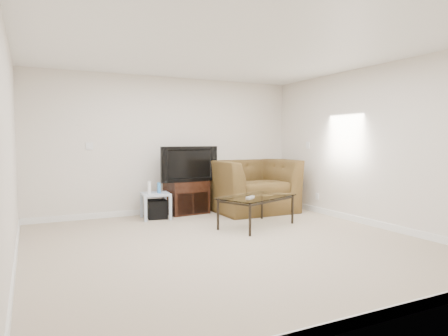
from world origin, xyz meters
name	(u,v)px	position (x,y,z in m)	size (l,w,h in m)	color
floor	(230,244)	(0.00, 0.00, 0.00)	(5.00, 5.00, 0.00)	tan
ceiling	(230,49)	(0.00, 0.00, 2.50)	(5.00, 5.00, 0.00)	white
wall_back	(169,146)	(0.00, 2.50, 1.25)	(5.00, 0.02, 2.50)	silver
wall_left	(9,150)	(-2.50, 0.00, 1.25)	(0.02, 5.00, 2.50)	silver
wall_right	(373,146)	(2.50, 0.00, 1.25)	(0.02, 5.00, 2.50)	silver
plate_back	(89,146)	(-1.40, 2.49, 1.25)	(0.12, 0.02, 0.12)	white
plate_right_switch	(308,145)	(2.49, 1.60, 1.25)	(0.02, 0.09, 0.13)	white
plate_right_outlet	(317,196)	(2.49, 1.30, 0.30)	(0.02, 0.08, 0.12)	white
tv_stand	(186,197)	(0.26, 2.28, 0.30)	(0.72, 0.50, 0.60)	black
dvd_player	(187,187)	(0.26, 2.24, 0.50)	(0.43, 0.30, 0.06)	black
television	(187,164)	(0.26, 2.25, 0.92)	(1.03, 0.21, 0.64)	black
side_table	(156,206)	(-0.39, 2.05, 0.22)	(0.46, 0.46, 0.44)	#A5BCCB
subwoofer	(157,209)	(-0.36, 2.07, 0.16)	(0.32, 0.32, 0.32)	black
game_console	(149,187)	(-0.50, 2.04, 0.55)	(0.05, 0.15, 0.20)	white
game_case	(159,188)	(-0.34, 2.03, 0.53)	(0.05, 0.13, 0.18)	#337FCC
recliner	(251,177)	(1.45, 1.97, 0.66)	(1.51, 0.98, 1.32)	brown
coffee_table	(257,212)	(0.84, 0.74, 0.24)	(1.22, 0.69, 0.48)	black
remote	(250,197)	(0.68, 0.66, 0.49)	(0.19, 0.05, 0.02)	#B2B2B7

